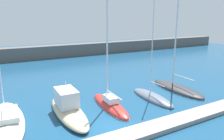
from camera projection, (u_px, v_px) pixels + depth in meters
name	position (u px, v px, depth m)	size (l,w,h in m)	color
ground_plane	(110.00, 127.00, 17.41)	(120.00, 120.00, 0.00)	navy
dock_pier	(125.00, 137.00, 15.55)	(29.56, 1.77, 0.38)	gray
breakwater_seawall	(34.00, 53.00, 45.55)	(108.00, 2.83, 2.69)	#5B5651
sailboat_ivory_second	(6.00, 121.00, 17.90)	(3.40, 9.45, 18.38)	silver
motorboat_sand_third	(68.00, 107.00, 19.62)	(2.46, 8.48, 3.20)	beige
sailboat_red_fourth	(110.00, 104.00, 21.27)	(2.15, 7.10, 11.62)	#B72D28
sailboat_slate_fifth	(152.00, 97.00, 23.45)	(2.06, 6.50, 11.05)	slate
sailboat_charcoal_sixth	(177.00, 88.00, 26.35)	(2.89, 8.26, 13.88)	#2D2D33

